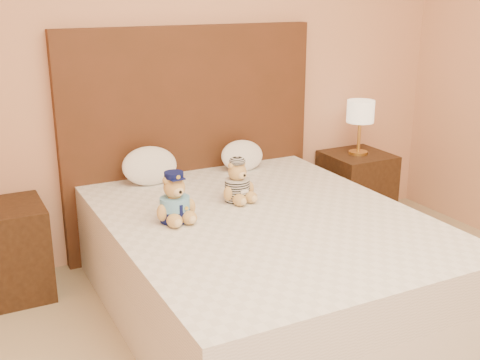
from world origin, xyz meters
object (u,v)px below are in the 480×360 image
teddy_police (175,197)px  teddy_prisoner (237,181)px  bed (263,262)px  lamp (360,114)px  nightstand_left (7,252)px  pillow_right (242,154)px  nightstand_right (356,189)px  pillow_left (150,164)px

teddy_police → teddy_prisoner: size_ratio=1.10×
bed → lamp: size_ratio=5.00×
bed → nightstand_left: (-1.25, 0.80, -0.00)m
bed → pillow_right: (0.30, 0.83, 0.38)m
nightstand_right → nightstand_left: bearing=180.0°
teddy_prisoner → nightstand_left: bearing=146.1°
nightstand_right → pillow_left: pillow_left is taller
lamp → teddy_police: (-1.70, -0.65, -0.16)m
nightstand_left → nightstand_right: size_ratio=1.00×
bed → pillow_left: size_ratio=5.63×
bed → lamp: 1.59m
nightstand_left → pillow_right: (1.55, 0.03, 0.38)m
lamp → pillow_left: 1.62m
pillow_left → lamp: bearing=-1.1°
nightstand_right → teddy_prisoner: teddy_prisoner is taller
teddy_prisoner → pillow_right: 0.63m
bed → teddy_police: 0.63m
bed → teddy_prisoner: bearing=93.6°
bed → nightstand_left: size_ratio=3.64×
bed → lamp: lamp is taller
nightstand_right → lamp: (-0.00, 0.00, 0.57)m
teddy_prisoner → lamp: bearing=11.1°
nightstand_left → bed: bearing=-32.6°
bed → pillow_left: 0.99m
nightstand_right → pillow_right: bearing=178.2°
nightstand_left → teddy_police: 1.11m
pillow_left → pillow_right: size_ratio=1.16×
pillow_left → pillow_right: bearing=0.0°
nightstand_right → teddy_police: size_ratio=2.04×
nightstand_left → teddy_police: bearing=-39.3°
lamp → pillow_left: lamp is taller
nightstand_left → teddy_prisoner: (1.23, -0.52, 0.40)m
bed → nightstand_right: bearing=32.6°
bed → nightstand_left: bearing=147.4°
teddy_prisoner → pillow_right: teddy_prisoner is taller
teddy_police → teddy_prisoner: teddy_police is taller
bed → nightstand_left: 1.48m
teddy_police → pillow_left: bearing=76.0°
nightstand_right → lamp: bearing=180.0°
nightstand_right → teddy_police: 1.87m
pillow_right → pillow_left: bearing=180.0°
nightstand_left → lamp: (2.50, 0.00, 0.57)m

